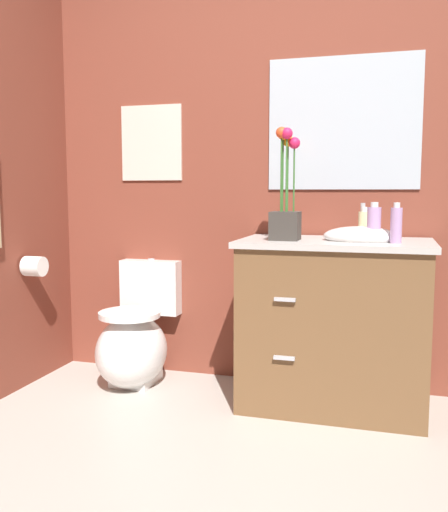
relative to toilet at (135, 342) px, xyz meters
name	(u,v)px	position (x,y,z in m)	size (l,w,h in m)	color
wall_back	(347,161)	(1.13, 0.30, 1.01)	(4.69, 0.05, 2.50)	brown
toilet	(135,342)	(0.00, 0.00, 0.00)	(0.38, 0.59, 0.69)	white
vanity_cabinet	(334,322)	(1.11, -0.03, 0.19)	(0.94, 0.56, 1.03)	brown
flower_vase	(286,204)	(0.87, -0.10, 0.79)	(0.14, 0.14, 0.55)	#38332D
soap_bottle	(374,224)	(1.29, -0.06, 0.69)	(0.07, 0.07, 0.19)	#B28CBF
lotion_bottle	(396,225)	(1.39, -0.12, 0.69)	(0.05, 0.05, 0.19)	#B28CBF
hand_wash_bottle	(364,224)	(1.24, 0.08, 0.68)	(0.06, 0.06, 0.16)	beige
wall_poster	(151,143)	(0.00, 0.27, 1.13)	(0.38, 0.01, 0.44)	beige
wall_mirror	(343,123)	(1.11, 0.27, 1.21)	(0.80, 0.01, 0.70)	#B2BCC6
toilet_paper_roll	(34,266)	(-0.51, -0.20, 0.44)	(0.11, 0.11, 0.11)	white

